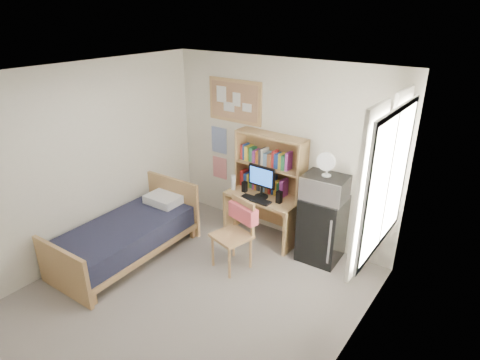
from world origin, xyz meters
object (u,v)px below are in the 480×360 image
Objects in this scene: desk at (263,216)px; microwave at (325,187)px; desk_chair at (231,235)px; desk_fan at (327,165)px; speaker_left at (245,187)px; monitor at (262,183)px; bed at (126,240)px; mini_fridge at (322,228)px; speaker_right at (279,197)px; bulletin_board at (235,101)px.

microwave is (0.94, -0.01, 0.73)m from desk.
desk_chair is 3.27× the size of desk_fan.
desk is 2.00× the size of microwave.
speaker_left is at bearing 128.87° from desk_chair.
desk is 0.57m from monitor.
mini_fridge is at bearing 33.96° from bed.
speaker_left is (0.92, 1.50, 0.50)m from bed.
mini_fridge is 5.72× the size of speaker_left.
speaker_right reaches higher than bed.
speaker_left is (-1.24, -0.06, 0.31)m from mini_fridge.
microwave is at bearing 6.56° from speaker_right.
speaker_right is at bearing 0.00° from monitor.
desk is 3.72× the size of desk_fan.
speaker_left is at bearing -168.69° from desk.
bulletin_board is 2.03m from desk_chair.
monitor is 2.63× the size of speaker_right.
bulletin_board reaches higher than speaker_right.
speaker_right is at bearing 0.00° from speaker_left.
desk_fan reaches higher than mini_fridge.
desk_fan is at bearing -9.97° from bulletin_board.
mini_fridge is 1.05m from monitor.
bed is 11.78× the size of speaker_left.
monitor is 0.33m from speaker_left.
bulletin_board reaches higher than speaker_left.
desk_fan reaches higher than desk_chair.
desk_fan is at bearing 4.47° from monitor.
desk_fan reaches higher than monitor.
desk is 1.98m from bed.
desk_chair is 1.49m from bed.
desk is at bearing 90.00° from monitor.
desk_chair is at bearing 25.01° from bed.
desk_fan reaches higher than bed.
speaker_right is at bearing -176.18° from mini_fridge.
bed is 3.43× the size of microwave.
mini_fridge reaches higher than speaker_left.
speaker_left is (-0.30, -0.05, 0.42)m from desk.
desk is 6.32× the size of speaker_right.
speaker_right is (0.60, -0.01, 0.01)m from speaker_left.
desk_chair is 0.90m from speaker_right.
desk is 1.20× the size of mini_fridge.
bulletin_board is at bearing 138.69° from desk_chair.
microwave is 1.86× the size of desk_fan.
desk_fan reaches higher than microwave.
speaker_right is at bearing -177.96° from microwave.
microwave is at bearing 59.87° from desk_chair.
bed is at bearing -105.22° from bulletin_board.
mini_fridge is 2.01× the size of monitor.
speaker_right reaches higher than desk.
microwave reaches higher than speaker_left.
bed is at bearing -127.98° from monitor.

